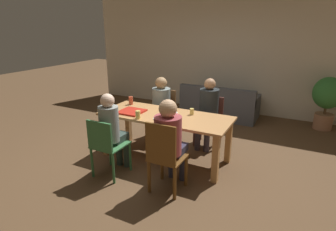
# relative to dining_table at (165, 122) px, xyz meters

# --- Properties ---
(ground_plane) EXTENTS (20.00, 20.00, 0.00)m
(ground_plane) POSITION_rel_dining_table_xyz_m (0.00, 0.00, -0.64)
(ground_plane) COLOR brown
(back_wall) EXTENTS (7.22, 0.12, 2.80)m
(back_wall) POSITION_rel_dining_table_xyz_m (0.00, 3.13, 0.76)
(back_wall) COLOR beige
(back_wall) RESTS_ON ground
(dining_table) EXTENTS (2.08, 0.84, 0.75)m
(dining_table) POSITION_rel_dining_table_xyz_m (0.00, 0.00, 0.00)
(dining_table) COLOR tan
(dining_table) RESTS_ON ground
(chair_0) EXTENTS (0.43, 0.46, 0.89)m
(chair_0) POSITION_rel_dining_table_xyz_m (-0.47, -0.89, -0.13)
(chair_0) COLOR #336C3B
(chair_0) RESTS_ON ground
(person_0) EXTENTS (0.28, 0.47, 1.22)m
(person_0) POSITION_rel_dining_table_xyz_m (-0.47, -0.74, 0.07)
(person_0) COLOR #2F4039
(person_0) RESTS_ON ground
(chair_1) EXTENTS (0.43, 0.43, 0.99)m
(chair_1) POSITION_rel_dining_table_xyz_m (0.44, -0.87, -0.12)
(chair_1) COLOR brown
(chair_1) RESTS_ON ground
(person_1) EXTENTS (0.35, 0.52, 1.25)m
(person_1) POSITION_rel_dining_table_xyz_m (0.44, -0.73, 0.10)
(person_1) COLOR #302F42
(person_1) RESTS_ON ground
(chair_2) EXTENTS (0.45, 0.40, 0.92)m
(chair_2) POSITION_rel_dining_table_xyz_m (-0.47, 0.84, -0.12)
(chair_2) COLOR brown
(chair_2) RESTS_ON ground
(person_2) EXTENTS (0.34, 0.55, 1.19)m
(person_2) POSITION_rel_dining_table_xyz_m (-0.47, 0.69, 0.07)
(person_2) COLOR #363736
(person_2) RESTS_ON ground
(chair_3) EXTENTS (0.45, 0.39, 0.88)m
(chair_3) POSITION_rel_dining_table_xyz_m (0.44, 0.89, -0.16)
(chair_3) COLOR #582E28
(chair_3) RESTS_ON ground
(person_3) EXTENTS (0.34, 0.50, 1.23)m
(person_3) POSITION_rel_dining_table_xyz_m (0.44, 0.77, 0.09)
(person_3) COLOR #3F394A
(person_3) RESTS_ON ground
(pizza_box_0) EXTENTS (0.38, 0.38, 0.03)m
(pizza_box_0) POSITION_rel_dining_table_xyz_m (-0.55, -0.13, 0.13)
(pizza_box_0) COLOR #B42315
(pizza_box_0) RESTS_ON dining_table
(plate_0) EXTENTS (0.25, 0.25, 0.03)m
(plate_0) POSITION_rel_dining_table_xyz_m (0.03, 0.12, 0.13)
(plate_0) COLOR white
(plate_0) RESTS_ON dining_table
(plate_1) EXTENTS (0.26, 0.26, 0.03)m
(plate_1) POSITION_rel_dining_table_xyz_m (0.05, -0.20, 0.13)
(plate_1) COLOR white
(plate_1) RESTS_ON dining_table
(drinking_glass_0) EXTENTS (0.06, 0.06, 0.10)m
(drinking_glass_0) POSITION_rel_dining_table_xyz_m (0.37, 0.20, 0.17)
(drinking_glass_0) COLOR #E2C968
(drinking_glass_0) RESTS_ON dining_table
(drinking_glass_1) EXTENTS (0.08, 0.08, 0.14)m
(drinking_glass_1) POSITION_rel_dining_table_xyz_m (-0.82, 0.25, 0.19)
(drinking_glass_1) COLOR #B94A30
(drinking_glass_1) RESTS_ON dining_table
(drinking_glass_2) EXTENTS (0.08, 0.08, 0.12)m
(drinking_glass_2) POSITION_rel_dining_table_xyz_m (-0.28, -0.34, 0.18)
(drinking_glass_2) COLOR #E5CB66
(drinking_glass_2) RESTS_ON dining_table
(couch) EXTENTS (1.74, 0.80, 0.77)m
(couch) POSITION_rel_dining_table_xyz_m (0.16, 2.46, -0.36)
(couch) COLOR #4C4E54
(couch) RESTS_ON ground
(potted_plant) EXTENTS (0.59, 0.59, 1.10)m
(potted_plant) POSITION_rel_dining_table_xyz_m (2.35, 2.69, 0.04)
(potted_plant) COLOR #AC7553
(potted_plant) RESTS_ON ground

